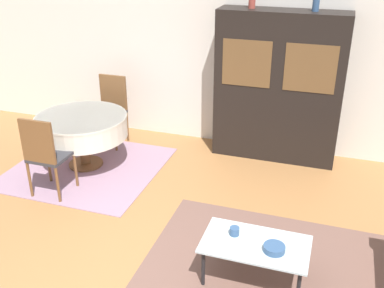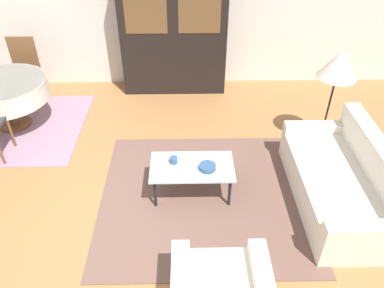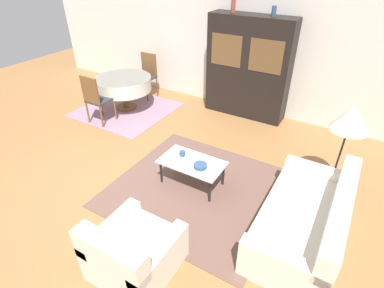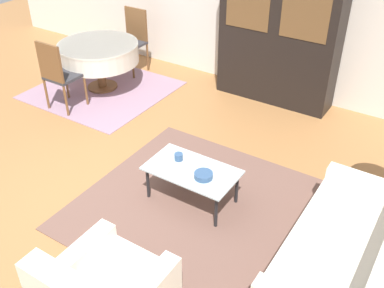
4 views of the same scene
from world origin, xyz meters
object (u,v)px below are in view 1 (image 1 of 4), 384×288
Objects in this scene: dining_chair_near at (45,152)px; dining_chair_far at (111,106)px; bowl at (274,248)px; coffee_table at (255,247)px; cup at (234,231)px; vase_short at (316,4)px; dining_table at (82,126)px; display_cabinet at (278,87)px.

dining_chair_near is 1.00× the size of dining_chair_far.
coffee_table is at bearing 162.28° from bowl.
coffee_table is at bearing 138.58° from dining_chair_far.
cup is at bearing 162.45° from bowl.
coffee_table is at bearing -14.57° from dining_chair_near.
cup is at bearing 137.04° from dining_chair_far.
coffee_table is 10.59× the size of cup.
cup reaches higher than bowl.
dining_chair_far is 5.77× the size of vase_short.
dining_chair_near reaches higher than dining_table.
cup is at bearing -30.68° from dining_table.
vase_short is (2.87, 2.03, 1.60)m from dining_chair_near.
coffee_table is 3.66m from dining_chair_far.
dining_chair_far is (-2.49, -0.33, -0.45)m from display_cabinet.
dining_chair_near is 11.28× the size of cup.
coffee_table is at bearing -17.41° from cup.
cup is at bearing -97.44° from vase_short.
coffee_table is at bearing -84.72° from display_cabinet.
cup is (2.52, -2.35, -0.14)m from dining_chair_far.
dining_chair_far is at bearing 138.58° from coffee_table.
dining_chair_far is 3.83m from bowl.
dining_chair_near is (0.00, -0.85, -0.00)m from dining_table.
coffee_table is at bearing -29.73° from dining_table.
display_cabinet is 10.72× the size of bowl.
coffee_table is 0.94× the size of dining_chair_far.
vase_short is at bearing 22.33° from dining_table.
vase_short reaches higher than display_cabinet.
display_cabinet is at bearing -172.53° from dining_chair_far.
bowl is at bearing -89.06° from vase_short.
cup is 0.51× the size of vase_short.
dining_table is 2.94m from cup.
dining_chair_near is at bearing 165.43° from coffee_table.
bowl is at bearing -17.55° from cup.
cup is at bearing -14.32° from dining_chair_near.
bowl is at bearing -17.72° from coffee_table.
dining_table reaches higher than bowl.
dining_table is at bearing -157.67° from vase_short.
vase_short is at bearing 90.94° from bowl.
display_cabinet is at bearing -179.86° from vase_short.
dining_table is 1.19× the size of dining_chair_far.
dining_table is at bearing 90.00° from dining_chair_far.
display_cabinet is 2.79m from dining_table.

